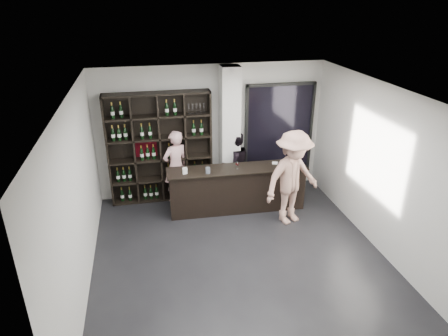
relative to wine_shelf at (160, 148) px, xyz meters
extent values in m
cube|color=black|center=(1.15, -2.57, -1.20)|extent=(5.00, 5.50, 0.01)
cube|color=silver|center=(1.50, -0.10, 0.25)|extent=(0.40, 0.40, 2.90)
cube|color=black|center=(2.70, 0.12, 0.20)|extent=(1.60, 0.08, 2.10)
cube|color=black|center=(2.70, 0.12, 0.20)|extent=(1.48, 0.02, 1.98)
cube|color=black|center=(1.50, -0.82, -0.74)|extent=(2.80, 0.53, 0.92)
cube|color=black|center=(1.50, -0.82, -0.27)|extent=(2.88, 0.61, 0.03)
imported|color=beige|center=(0.30, -0.17, -0.39)|extent=(0.70, 0.60, 1.62)
imported|color=black|center=(1.61, -0.17, -0.45)|extent=(0.88, 0.79, 1.49)
imported|color=tan|center=(2.43, -1.52, -0.24)|extent=(1.41, 1.09, 1.91)
cylinder|color=#9AA6B8|center=(0.87, -0.93, -0.19)|extent=(0.10, 0.10, 0.12)
cube|color=white|center=(2.34, -0.74, -0.24)|extent=(0.15, 0.15, 0.02)
cube|color=white|center=(0.42, -0.87, -0.19)|extent=(0.10, 0.07, 0.14)
camera|label=1|loc=(-0.30, -8.07, 3.06)|focal=32.00mm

